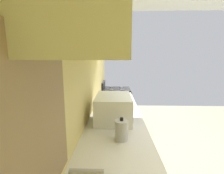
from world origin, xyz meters
TOP-DOWN VIEW (x-y plane):
  - wall_back at (0.00, 1.48)m, footprint 4.25×0.12m
  - counter_run at (-0.40, 1.13)m, footprint 3.33×0.62m
  - upper_cabinets at (-0.40, 1.25)m, footprint 2.04×0.34m
  - window_back_wall at (-1.32, 1.41)m, footprint 0.60×0.02m
  - oven_range at (1.57, 1.11)m, footprint 0.61×0.64m
  - microwave at (-0.19, 1.14)m, footprint 0.53×0.38m
  - bowl at (0.51, 1.07)m, footprint 0.17×0.17m
  - kettle at (-0.63, 1.07)m, footprint 0.15×0.11m

SIDE VIEW (x-z plane):
  - counter_run at x=-0.40m, z-range 0.00..0.89m
  - oven_range at x=1.57m, z-range -0.07..0.99m
  - bowl at x=0.51m, z-range 0.89..0.95m
  - kettle at x=-0.63m, z-range 0.88..1.06m
  - microwave at x=-0.19m, z-range 0.89..1.15m
  - window_back_wall at x=-1.32m, z-range 0.96..1.64m
  - wall_back at x=0.00m, z-range 0.00..2.69m
  - upper_cabinets at x=-0.40m, z-range 1.53..2.20m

